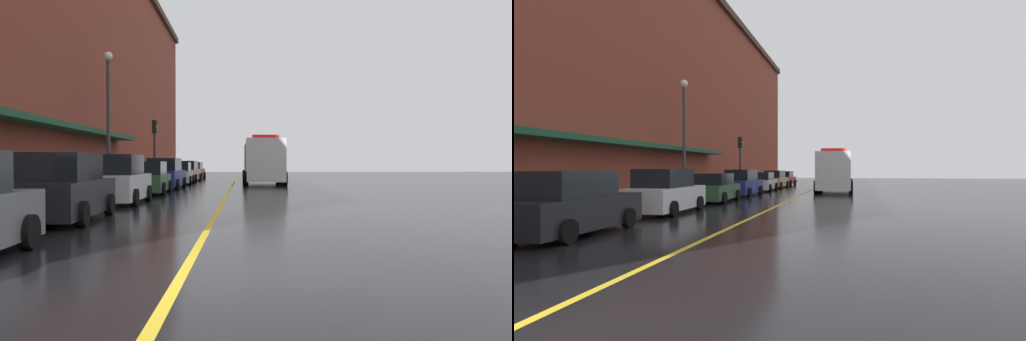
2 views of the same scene
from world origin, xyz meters
TOP-DOWN VIEW (x-y plane):
  - ground_plane at (0.00, 25.00)m, footprint 112.00×112.00m
  - sidewalk_left at (-6.20, 25.00)m, footprint 2.40×70.00m
  - lane_center_stripe at (0.00, 25.00)m, footprint 0.16×70.00m
  - brick_building_left at (-14.17, 24.00)m, footprint 14.72×64.00m
  - parked_car_1 at (-4.00, 7.05)m, footprint 2.09×4.90m
  - parked_car_2 at (-4.02, 12.99)m, footprint 2.16×4.57m
  - parked_car_3 at (-3.97, 19.11)m, footprint 2.17×4.56m
  - parked_car_4 at (-3.94, 24.64)m, footprint 2.15×4.74m
  - parked_car_5 at (-3.90, 30.85)m, footprint 2.11×4.76m
  - parked_car_6 at (-3.92, 36.56)m, footprint 2.07×4.79m
  - parked_car_7 at (-4.05, 42.50)m, footprint 2.20×4.28m
  - box_truck at (2.16, 30.62)m, footprint 3.02×8.18m
  - parking_meter_0 at (-5.35, 8.30)m, footprint 0.14×0.18m
  - parking_meter_1 at (-5.35, 33.42)m, footprint 0.14×0.18m
  - parking_meter_2 at (-5.35, 30.22)m, footprint 0.14×0.18m
  - parking_meter_3 at (-5.35, 19.24)m, footprint 0.14×0.18m
  - parking_meter_4 at (-5.35, 18.85)m, footprint 0.14×0.18m
  - street_lamp_left at (-5.95, 19.33)m, footprint 0.44×0.44m
  - traffic_light_near at (-5.29, 28.92)m, footprint 0.38×0.36m

SIDE VIEW (x-z plane):
  - ground_plane at x=0.00m, z-range 0.00..0.00m
  - lane_center_stripe at x=0.00m, z-range 0.00..0.01m
  - sidewalk_left at x=-6.20m, z-range 0.00..0.15m
  - parked_car_5 at x=-3.90m, z-range -0.04..1.55m
  - parked_car_7 at x=-4.05m, z-range -0.05..1.56m
  - parked_car_3 at x=-3.97m, z-range -0.05..1.57m
  - parked_car_6 at x=-3.92m, z-range -0.05..1.65m
  - parked_car_1 at x=-4.00m, z-range -0.06..1.76m
  - parked_car_4 at x=-3.94m, z-range -0.06..1.77m
  - parked_car_2 at x=-4.02m, z-range -0.07..1.81m
  - parking_meter_0 at x=-5.35m, z-range 0.39..1.72m
  - parking_meter_1 at x=-5.35m, z-range 0.39..1.72m
  - parking_meter_2 at x=-5.35m, z-range 0.39..1.72m
  - parking_meter_3 at x=-5.35m, z-range 0.39..1.72m
  - parking_meter_4 at x=-5.35m, z-range 0.39..1.72m
  - box_truck at x=2.16m, z-range -0.08..3.32m
  - traffic_light_near at x=-5.29m, z-range 1.01..5.31m
  - street_lamp_left at x=-5.95m, z-range 0.93..7.87m
  - brick_building_left at x=-14.17m, z-range 0.01..16.27m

